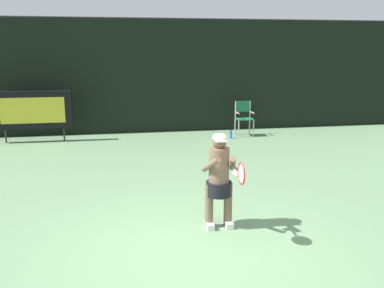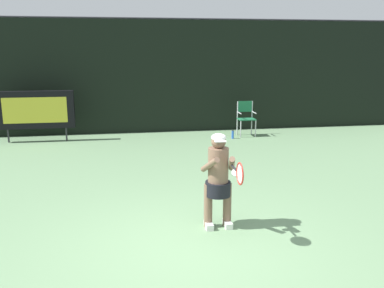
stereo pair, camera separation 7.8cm
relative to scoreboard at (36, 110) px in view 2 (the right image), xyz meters
The scene contains 7 objects.
ground 8.51m from the scoreboard, 66.39° to the right, with size 18.00×22.00×0.03m.
backdrop_screen 3.62m from the scoreboard, 15.40° to the left, with size 18.00×0.12×3.66m.
scoreboard is the anchor object (origin of this frame).
umpire_chair 6.35m from the scoreboard, ahead, with size 0.52×0.44×1.08m.
water_bottle 5.90m from the scoreboard, ahead, with size 0.07×0.07×0.27m.
tennis_player 7.90m from the scoreboard, 60.54° to the right, with size 0.53×0.61×1.47m.
tennis_racket 8.54m from the scoreboard, 61.89° to the right, with size 0.03×0.60×0.31m.
Camera 2 is at (-0.92, -5.26, 2.70)m, focal length 39.41 mm.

